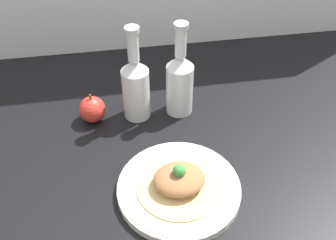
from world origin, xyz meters
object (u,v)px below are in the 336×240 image
Objects in this scene: plate at (180,188)px; apple at (92,109)px; plated_food at (180,180)px; cider_bottle_left at (136,85)px; cider_bottle_right at (180,81)px.

apple is (-18.57, 27.97, 2.34)cm from plate.
apple is at bearing 123.58° from plate.
plated_food reaches higher than apple.
cider_bottle_left is at bearing 103.16° from plated_food.
apple is (-23.69, -0.18, -6.38)cm from cider_bottle_right.
cider_bottle_right is 3.14× the size of apple.
plated_food is (-0.00, -0.00, 2.71)cm from plate.
plated_food is at bearing -100.31° from cider_bottle_right.
plated_food is 33.58cm from apple.
cider_bottle_right is at bearing 0.00° from cider_bottle_left.
plate is 2.71cm from plated_food.
cider_bottle_left is at bearing 103.16° from plate.
apple reaches higher than plate.
cider_bottle_right is at bearing 79.69° from plate.
cider_bottle_right reaches higher than plated_food.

